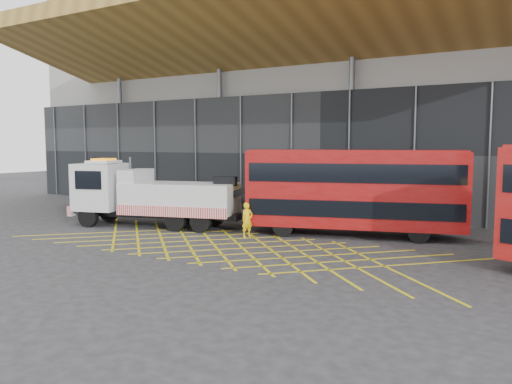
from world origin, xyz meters
The scene contains 6 objects.
ground_plane centered at (0.00, 0.00, 0.00)m, with size 120.00×120.00×0.00m, color #262628.
road_markings centered at (2.40, 0.00, 0.01)m, with size 21.56×7.16×0.01m.
construction_building centered at (1.92, 18.40, 8.98)m, with size 55.00×23.97×18.00m.
recovery_truck centered at (-4.51, 2.35, 1.80)m, with size 11.12×5.05×3.89m.
bus_towed centered at (6.41, 5.38, 2.42)m, with size 10.96×5.38×4.36m.
worker centered at (1.96, 2.39, 0.87)m, with size 0.63×0.42×1.74m, color yellow.
Camera 1 is at (14.92, -18.61, 4.67)m, focal length 35.00 mm.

